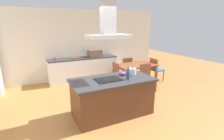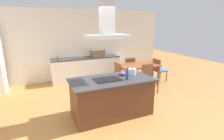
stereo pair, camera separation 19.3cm
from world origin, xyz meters
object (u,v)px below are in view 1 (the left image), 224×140
at_px(olive_oil_bottle, 128,74).
at_px(chair_facing_island, 147,76).
at_px(mixing_bowl, 122,73).
at_px(countertop_microwave, 95,53).
at_px(chair_facing_back_wall, 126,67).
at_px(range_hood, 108,26).
at_px(dining_table, 136,67).
at_px(chair_at_left_end, 113,74).
at_px(coffee_mug_red, 55,59).
at_px(chair_at_right_end, 155,68).
at_px(cooktop, 108,79).
at_px(tea_kettle, 132,71).
at_px(cutting_board, 76,58).

relative_size(olive_oil_bottle, chair_facing_island, 0.31).
distance_m(mixing_bowl, chair_facing_island, 1.59).
relative_size(countertop_microwave, chair_facing_back_wall, 0.56).
height_order(countertop_microwave, range_hood, range_hood).
height_order(dining_table, chair_at_left_end, chair_at_left_end).
xyz_separation_m(coffee_mug_red, chair_at_right_end, (3.49, -1.33, -0.44)).
bearing_deg(olive_oil_bottle, chair_at_left_end, 74.48).
bearing_deg(range_hood, dining_table, 40.32).
xyz_separation_m(cooktop, coffee_mug_red, (-0.75, 2.88, 0.04)).
height_order(countertop_microwave, coffee_mug_red, countertop_microwave).
bearing_deg(tea_kettle, chair_facing_back_wall, 62.67).
xyz_separation_m(tea_kettle, olive_oil_bottle, (-0.31, -0.28, 0.04)).
bearing_deg(coffee_mug_red, mixing_bowl, -65.70).
relative_size(olive_oil_bottle, cutting_board, 0.81).
height_order(mixing_bowl, countertop_microwave, countertop_microwave).
xyz_separation_m(cutting_board, chair_at_left_end, (0.88, -1.38, -0.40)).
bearing_deg(chair_facing_island, chair_at_right_end, 36.01).
bearing_deg(olive_oil_bottle, dining_table, 51.00).
bearing_deg(olive_oil_bottle, tea_kettle, 42.73).
bearing_deg(countertop_microwave, chair_facing_island, -62.42).
distance_m(cooktop, tea_kettle, 0.75).
height_order(dining_table, range_hood, range_hood).
bearing_deg(chair_at_left_end, cutting_board, 122.37).
xyz_separation_m(cooktop, countertop_microwave, (0.78, 2.88, 0.13)).
bearing_deg(chair_facing_back_wall, coffee_mug_red, 165.47).
bearing_deg(coffee_mug_red, chair_facing_island, -37.84).
height_order(tea_kettle, cutting_board, tea_kettle).
height_order(mixing_bowl, cutting_board, mixing_bowl).
relative_size(countertop_microwave, coffee_mug_red, 5.56).
bearing_deg(mixing_bowl, cutting_board, 99.14).
distance_m(countertop_microwave, cutting_board, 0.76).
xyz_separation_m(olive_oil_bottle, chair_facing_island, (1.39, 1.05, -0.51)).
relative_size(tea_kettle, chair_at_left_end, 0.27).
height_order(cooktop, range_hood, range_hood).
relative_size(tea_kettle, mixing_bowl, 1.46).
bearing_deg(chair_at_left_end, chair_at_right_end, 0.00).
relative_size(cutting_board, range_hood, 0.38).
relative_size(mixing_bowl, chair_facing_back_wall, 0.18).
bearing_deg(cutting_board, chair_at_left_end, -57.63).
xyz_separation_m(countertop_microwave, range_hood, (-0.78, -2.88, 1.06)).
height_order(countertop_microwave, chair_facing_island, countertop_microwave).
relative_size(olive_oil_bottle, mixing_bowl, 1.70).
bearing_deg(range_hood, chair_facing_island, 25.80).
distance_m(mixing_bowl, dining_table, 1.95).
height_order(mixing_bowl, dining_table, mixing_bowl).
xyz_separation_m(coffee_mug_red, chair_facing_island, (2.57, -2.00, -0.44)).
distance_m(chair_at_left_end, chair_facing_island, 1.13).
height_order(cutting_board, chair_facing_island, cutting_board).
distance_m(coffee_mug_red, range_hood, 3.19).
height_order(olive_oil_bottle, chair_at_right_end, olive_oil_bottle).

